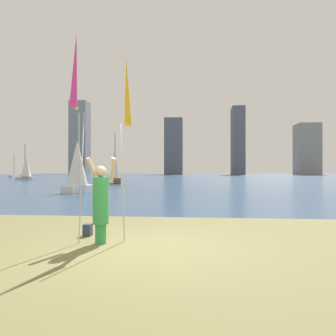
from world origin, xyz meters
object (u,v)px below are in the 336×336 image
at_px(sailboat_0, 26,167).
at_px(sailboat_2, 77,167).
at_px(kite_flag_left, 75,74).
at_px(kite_flag_right, 127,95).
at_px(bag, 88,230).
at_px(sailboat_4, 115,167).
at_px(person, 101,201).
at_px(sailboat_3, 14,176).

distance_m(sailboat_0, sailboat_2, 30.70).
distance_m(kite_flag_left, sailboat_2, 16.40).
bearing_deg(kite_flag_left, kite_flag_right, 41.42).
xyz_separation_m(bag, sailboat_4, (-6.67, 28.03, 1.64)).
bearing_deg(sailboat_0, person, -59.72).
bearing_deg(bag, sailboat_0, 120.17).
bearing_deg(sailboat_0, sailboat_3, 126.93).
distance_m(kite_flag_left, bag, 3.50).
height_order(kite_flag_left, bag, kite_flag_left).
xyz_separation_m(person, sailboat_4, (-7.21, 28.78, 0.89)).
xyz_separation_m(person, sailboat_3, (-31.78, 51.28, -0.57)).
relative_size(person, kite_flag_left, 0.42).
xyz_separation_m(kite_flag_right, sailboat_3, (-32.23, 50.79, -2.89)).
height_order(person, sailboat_0, sailboat_0).
bearing_deg(sailboat_0, kite_flag_right, -58.94).
relative_size(kite_flag_right, sailboat_2, 0.75).
bearing_deg(bag, sailboat_4, 103.39).
height_order(kite_flag_left, sailboat_2, sailboat_2).
relative_size(person, sailboat_3, 0.42).
xyz_separation_m(kite_flag_left, bag, (-0.10, 1.04, -3.34)).
height_order(kite_flag_left, sailboat_3, kite_flag_left).
height_order(sailboat_2, sailboat_4, sailboat_4).
distance_m(sailboat_2, sailboat_3, 44.46).
bearing_deg(kite_flag_left, sailboat_4, 103.11).
xyz_separation_m(sailboat_0, sailboat_4, (16.31, -11.52, -0.06)).
distance_m(bag, sailboat_0, 45.77).
xyz_separation_m(kite_flag_left, kite_flag_right, (0.89, 0.79, -0.27)).
bearing_deg(bag, person, -54.32).
relative_size(sailboat_0, sailboat_2, 0.99).
bearing_deg(sailboat_0, sailboat_2, -55.55).
height_order(bag, sailboat_2, sailboat_2).
bearing_deg(bag, kite_flag_right, -14.72).
distance_m(person, bag, 1.19).
distance_m(kite_flag_left, sailboat_3, 60.43).
distance_m(kite_flag_right, sailboat_0, 46.48).
height_order(kite_flag_right, sailboat_3, sailboat_3).
xyz_separation_m(sailboat_0, sailboat_3, (-8.26, 10.99, -1.52)).
bearing_deg(sailboat_2, sailboat_4, 94.37).
distance_m(kite_flag_left, sailboat_4, 29.90).
height_order(kite_flag_right, bag, kite_flag_right).
xyz_separation_m(kite_flag_right, sailboat_4, (-7.66, 28.29, -1.43)).
xyz_separation_m(sailboat_2, sailboat_4, (-1.05, 13.80, 0.09)).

